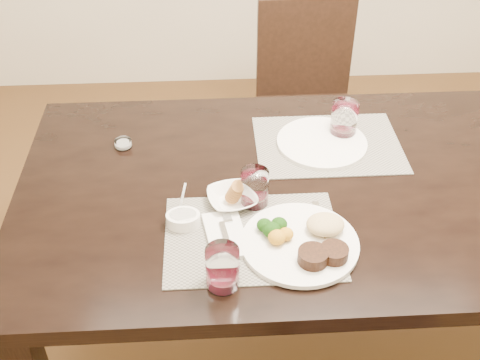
{
  "coord_description": "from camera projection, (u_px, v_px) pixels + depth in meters",
  "views": [
    {
      "loc": [
        -0.43,
        -1.37,
        1.85
      ],
      "look_at": [
        -0.35,
        -0.06,
        0.82
      ],
      "focal_mm": 45.0,
      "sensor_mm": 36.0,
      "label": 1
    }
  ],
  "objects": [
    {
      "name": "wine_glass_far",
      "position": [
        344.0,
        121.0,
        1.93
      ],
      "size": [
        0.09,
        0.09,
        0.12
      ],
      "rotation": [
        0.0,
        0.0,
        -0.3
      ],
      "color": "white",
      "rests_on": "placemat_far"
    },
    {
      "name": "sauce_ramekin",
      "position": [
        183.0,
        219.0,
        1.61
      ],
      "size": [
        0.09,
        0.14,
        0.07
      ],
      "rotation": [
        0.0,
        0.0,
        -0.29
      ],
      "color": "white",
      "rests_on": "placemat_near"
    },
    {
      "name": "wine_glass_near",
      "position": [
        255.0,
        189.0,
        1.66
      ],
      "size": [
        0.08,
        0.08,
        0.11
      ],
      "rotation": [
        0.0,
        0.0,
        -0.25
      ],
      "color": "white",
      "rests_on": "placemat_near"
    },
    {
      "name": "chair_far",
      "position": [
        306.0,
        94.0,
        2.66
      ],
      "size": [
        0.42,
        0.42,
        0.9
      ],
      "color": "black",
      "rests_on": "ground"
    },
    {
      "name": "far_plate",
      "position": [
        322.0,
        142.0,
        1.91
      ],
      "size": [
        0.29,
        0.29,
        0.01
      ],
      "primitive_type": "cylinder",
      "color": "white",
      "rests_on": "placemat_far"
    },
    {
      "name": "steak_knife",
      "position": [
        324.0,
        239.0,
        1.57
      ],
      "size": [
        0.02,
        0.23,
        0.01
      ],
      "rotation": [
        0.0,
        0.0,
        -0.01
      ],
      "color": "silver",
      "rests_on": "placemat_near"
    },
    {
      "name": "placemat_near",
      "position": [
        252.0,
        237.0,
        1.58
      ],
      "size": [
        0.46,
        0.34,
        0.0
      ],
      "primitive_type": "cube",
      "color": "gray",
      "rests_on": "dining_table"
    },
    {
      "name": "cracker_bowl",
      "position": [
        232.0,
        198.0,
        1.68
      ],
      "size": [
        0.16,
        0.16,
        0.06
      ],
      "rotation": [
        0.0,
        0.0,
        0.22
      ],
      "color": "white",
      "rests_on": "placemat_near"
    },
    {
      "name": "wine_glass_side",
      "position": [
        223.0,
        269.0,
        1.43
      ],
      "size": [
        0.08,
        0.08,
        0.11
      ],
      "rotation": [
        0.0,
        0.0,
        0.32
      ],
      "color": "white",
      "rests_on": "dining_table"
    },
    {
      "name": "dinner_plate",
      "position": [
        306.0,
        241.0,
        1.55
      ],
      "size": [
        0.31,
        0.31,
        0.05
      ],
      "rotation": [
        0.0,
        0.0,
        -0.3
      ],
      "color": "white",
      "rests_on": "placemat_near"
    },
    {
      "name": "ground_plane",
      "position": [
        333.0,
        338.0,
        2.24
      ],
      "size": [
        4.5,
        4.5,
        0.0
      ],
      "primitive_type": "plane",
      "color": "#4A2F18",
      "rests_on": "ground"
    },
    {
      "name": "napkin_fork",
      "position": [
        226.0,
        235.0,
        1.58
      ],
      "size": [
        0.13,
        0.19,
        0.02
      ],
      "rotation": [
        0.0,
        0.0,
        0.16
      ],
      "color": "white",
      "rests_on": "placemat_near"
    },
    {
      "name": "dining_table",
      "position": [
        354.0,
        202.0,
        1.82
      ],
      "size": [
        2.0,
        1.0,
        0.75
      ],
      "color": "black",
      "rests_on": "ground"
    },
    {
      "name": "salt_cellar",
      "position": [
        123.0,
        144.0,
        1.91
      ],
      "size": [
        0.05,
        0.05,
        0.02
      ],
      "rotation": [
        0.0,
        0.0,
        -0.19
      ],
      "color": "white",
      "rests_on": "dining_table"
    },
    {
      "name": "placemat_far",
      "position": [
        328.0,
        144.0,
        1.92
      ],
      "size": [
        0.46,
        0.34,
        0.0
      ],
      "primitive_type": "cube",
      "color": "gray",
      "rests_on": "dining_table"
    }
  ]
}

